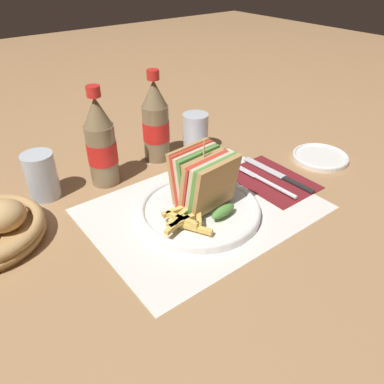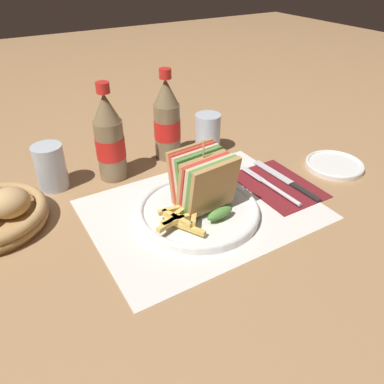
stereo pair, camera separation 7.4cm
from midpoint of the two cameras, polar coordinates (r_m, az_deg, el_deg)
name	(u,v)px [view 2 (the right image)]	position (r m, az deg, el deg)	size (l,w,h in m)	color
ground_plane	(186,219)	(0.73, 1.91, -4.26)	(4.00, 4.00, 0.00)	#9E754C
placemat	(203,209)	(0.76, 4.44, -2.73)	(0.45, 0.33, 0.00)	silver
plate_main	(197,209)	(0.74, 3.64, -2.74)	(0.24, 0.24, 0.02)	white
club_sandwich	(203,182)	(0.71, 4.69, 1.46)	(0.11, 0.12, 0.14)	tan
fries_pile	(179,218)	(0.68, 1.04, -4.07)	(0.10, 0.10, 0.02)	#E0B756
napkin	(277,184)	(0.87, 15.18, 1.13)	(0.14, 0.19, 0.00)	maroon
fork	(274,188)	(0.84, 14.94, 0.49)	(0.02, 0.19, 0.01)	silver
knife	(286,180)	(0.88, 16.47, 1.70)	(0.02, 0.20, 0.00)	black
coke_bottle_near	(110,139)	(0.83, -9.99, 7.85)	(0.06, 0.06, 0.22)	#7A6647
coke_bottle_far	(167,121)	(0.91, -1.48, 10.65)	(0.06, 0.06, 0.22)	#7A6647
glass_near	(208,136)	(0.96, 4.61, 8.48)	(0.06, 0.06, 0.10)	silver
glass_far	(51,170)	(0.85, -18.35, 3.17)	(0.06, 0.06, 0.10)	silver
side_saucer	(334,165)	(0.98, 22.95, 3.79)	(0.14, 0.14, 0.01)	white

